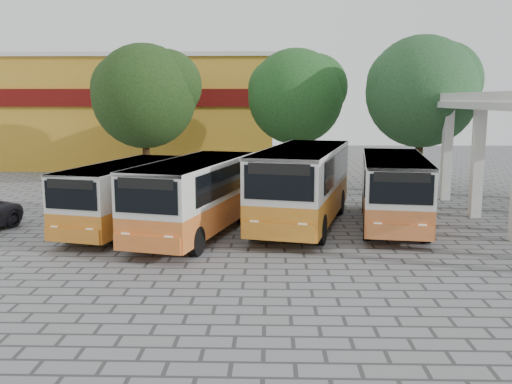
{
  "coord_description": "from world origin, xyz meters",
  "views": [
    {
      "loc": [
        -1.12,
        -18.64,
        5.13
      ],
      "look_at": [
        -1.69,
        3.49,
        1.5
      ],
      "focal_mm": 40.0,
      "sensor_mm": 36.0,
      "label": 1
    }
  ],
  "objects_px": {
    "bus_far_left": "(125,192)",
    "bus_centre_right": "(303,181)",
    "bus_far_right": "(394,186)",
    "bus_centre_left": "(195,193)"
  },
  "relations": [
    {
      "from": "bus_centre_left",
      "to": "bus_centre_right",
      "type": "height_order",
      "value": "bus_centre_right"
    },
    {
      "from": "bus_centre_left",
      "to": "bus_centre_right",
      "type": "xyz_separation_m",
      "value": [
        4.14,
        1.86,
        0.19
      ]
    },
    {
      "from": "bus_centre_right",
      "to": "bus_far_left",
      "type": "bearing_deg",
      "value": -159.23
    },
    {
      "from": "bus_centre_right",
      "to": "bus_far_right",
      "type": "height_order",
      "value": "bus_centre_right"
    },
    {
      "from": "bus_far_right",
      "to": "bus_centre_left",
      "type": "bearing_deg",
      "value": -158.01
    },
    {
      "from": "bus_far_left",
      "to": "bus_far_right",
      "type": "relative_size",
      "value": 0.94
    },
    {
      "from": "bus_far_left",
      "to": "bus_centre_right",
      "type": "xyz_separation_m",
      "value": [
        7.03,
        0.89,
        0.33
      ]
    },
    {
      "from": "bus_far_left",
      "to": "bus_far_right",
      "type": "bearing_deg",
      "value": 18.96
    },
    {
      "from": "bus_far_left",
      "to": "bus_centre_right",
      "type": "distance_m",
      "value": 7.09
    },
    {
      "from": "bus_far_left",
      "to": "bus_centre_right",
      "type": "relative_size",
      "value": 0.82
    }
  ]
}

